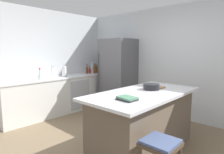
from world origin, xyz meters
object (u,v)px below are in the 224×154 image
bar_stool (160,151)px  mixing_bowl (151,87)px  hot_sauce_bottle (90,71)px  paper_towel_roll (64,72)px  flower_vase (40,76)px  syrup_bottle (87,70)px  cookbook_stack (127,98)px  sink_faucet (52,71)px  soda_bottle (92,68)px  kitchen_island (143,121)px  refrigerator (118,74)px  olive_oil_bottle (100,68)px  whiskey_bottle (95,69)px  vinegar_bottle (97,69)px  cutting_board (154,87)px

bar_stool → mixing_bowl: (-0.72, 0.97, 0.46)m
hot_sauce_bottle → paper_towel_roll: bearing=-85.0°
flower_vase → syrup_bottle: size_ratio=1.00×
cookbook_stack → sink_faucet: bearing=169.0°
flower_vase → soda_bottle: (-0.10, 1.67, 0.06)m
kitchen_island → refrigerator: (-1.77, 1.42, 0.47)m
syrup_bottle → sink_faucet: bearing=-89.5°
paper_towel_roll → syrup_bottle: size_ratio=1.13×
olive_oil_bottle → syrup_bottle: olive_oil_bottle is taller
refrigerator → syrup_bottle: size_ratio=6.78×
kitchen_island → hot_sauce_bottle: size_ratio=9.35×
flower_vase → paper_towel_roll: bearing=91.3°
hot_sauce_bottle → mixing_bowl: (2.66, -0.95, -0.01)m
hot_sauce_bottle → flower_vase: bearing=-86.5°
bar_stool → cookbook_stack: 0.74m
mixing_bowl → sink_faucet: bearing=-174.4°
kitchen_island → flower_vase: (-2.59, -0.38, 0.52)m
whiskey_bottle → hot_sauce_bottle: (-0.02, -0.18, -0.03)m
mixing_bowl → kitchen_island: bearing=-83.1°
olive_oil_bottle → whiskey_bottle: 0.19m
bar_stool → sink_faucet: sink_faucet is taller
hot_sauce_bottle → syrup_bottle: syrup_bottle is taller
kitchen_island → refrigerator: refrigerator is taller
soda_bottle → hot_sauce_bottle: size_ratio=1.83×
paper_towel_roll → whiskey_bottle: bearing=93.1°
sink_faucet → soda_bottle: bearing=89.8°
flower_vase → paper_towel_roll: paper_towel_roll is taller
sink_faucet → mixing_bowl: (2.67, 0.26, -0.09)m
kitchen_island → vinegar_bottle: (-2.70, 1.49, 0.54)m
refrigerator → cutting_board: bearing=-30.0°
syrup_bottle → cutting_board: 2.71m
flower_vase → paper_towel_roll: 0.66m
vinegar_bottle → hot_sauce_bottle: (0.01, -0.29, -0.03)m
kitchen_island → olive_oil_bottle: bearing=149.3°
cookbook_stack → whiskey_bottle: bearing=145.0°
whiskey_bottle → cutting_board: 2.75m
sink_faucet → soda_bottle: (0.01, 1.30, -0.01)m
whiskey_bottle → cutting_board: whiskey_bottle is taller
olive_oil_bottle → whiskey_bottle: olive_oil_bottle is taller
cutting_board → syrup_bottle: bearing=165.6°
refrigerator → olive_oil_bottle: 0.90m
vinegar_bottle → whiskey_bottle: size_ratio=0.93×
soda_bottle → mixing_bowl: bearing=-21.3°
refrigerator → paper_towel_roll: (-0.83, -1.14, 0.11)m
refrigerator → paper_towel_roll: size_ratio=6.02×
cutting_board → refrigerator: bearing=150.0°
refrigerator → vinegar_bottle: (-0.93, 0.07, 0.08)m
paper_towel_roll → syrup_bottle: paper_towel_roll is taller
syrup_bottle → hot_sauce_bottle: bearing=76.5°
flower_vase → mixing_bowl: (2.56, 0.63, -0.02)m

